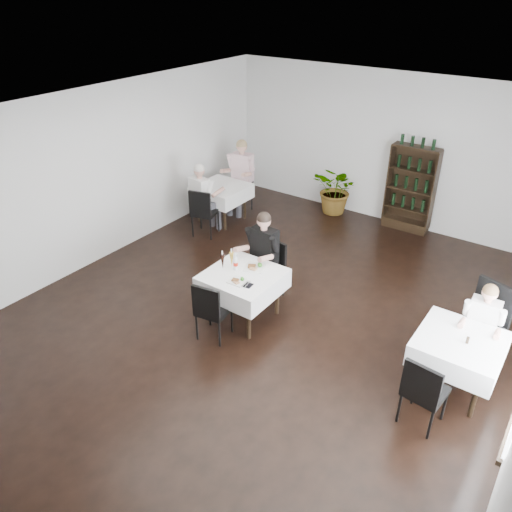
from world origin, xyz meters
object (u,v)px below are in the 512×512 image
Objects in this scene: wine_shelf at (410,190)px; diner_main at (261,251)px; main_table at (243,282)px; potted_tree at (337,190)px.

wine_shelf is 1.19× the size of diner_main.
main_table is (-0.90, -4.31, -0.23)m from wine_shelf.
wine_shelf is 1.70× the size of main_table.
diner_main is (0.53, -3.62, 0.32)m from potted_tree.
wine_shelf reaches higher than potted_tree.
potted_tree is 0.72× the size of diner_main.
main_table is at bearing -101.78° from wine_shelf.
potted_tree is (-0.61, 4.20, -0.09)m from main_table.
main_table is 0.70× the size of diner_main.
main_table is at bearing -81.68° from potted_tree.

